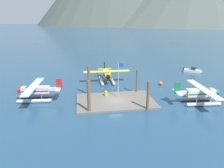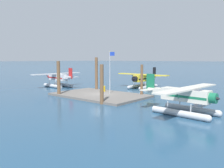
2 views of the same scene
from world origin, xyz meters
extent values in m
plane|color=navy|center=(0.00, 0.00, 0.00)|extent=(1200.00, 1200.00, 0.00)
cube|color=#66605B|center=(0.00, 0.00, 0.15)|extent=(13.50, 8.57, 0.30)
cylinder|color=brown|center=(-4.77, -3.73, 2.59)|extent=(0.50, 0.50, 5.17)
cylinder|color=brown|center=(4.40, -4.26, 2.41)|extent=(0.45, 0.45, 4.83)
cylinder|color=brown|center=(-4.37, 3.92, 2.88)|extent=(0.49, 0.49, 5.76)
cylinder|color=brown|center=(4.86, 3.88, 2.33)|extent=(0.38, 0.38, 4.66)
cylinder|color=silver|center=(0.74, 1.51, 3.44)|extent=(0.08, 0.08, 6.27)
cube|color=#1E3DB2|center=(1.19, 1.51, 6.22)|extent=(0.90, 0.03, 0.56)
sphere|color=gold|center=(0.74, 1.51, 6.62)|extent=(0.10, 0.10, 0.10)
cylinder|color=gold|center=(-1.39, 2.44, 0.74)|extent=(0.58, 0.58, 0.88)
torus|color=gold|center=(-1.39, 2.44, 0.74)|extent=(0.62, 0.62, 0.04)
sphere|color=orange|center=(11.34, 7.93, 0.43)|extent=(0.86, 0.86, 0.86)
cylinder|color=#B7BABF|center=(14.31, -1.56, 0.32)|extent=(5.63, 1.06, 0.64)
sphere|color=#B7BABF|center=(17.10, -1.77, 0.32)|extent=(0.64, 0.64, 0.64)
cylinder|color=#B7BABF|center=(14.12, -4.05, 0.32)|extent=(5.63, 1.06, 0.64)
sphere|color=#B7BABF|center=(16.91, -4.26, 0.32)|extent=(0.64, 0.64, 0.64)
cylinder|color=#B7BABF|center=(15.50, -1.65, 0.99)|extent=(0.10, 0.10, 0.70)
cylinder|color=#B7BABF|center=(13.11, -1.46, 0.99)|extent=(0.10, 0.10, 0.70)
cylinder|color=#B7BABF|center=(15.31, -4.14, 0.99)|extent=(0.10, 0.10, 0.70)
cylinder|color=#B7BABF|center=(12.92, -3.96, 0.99)|extent=(0.10, 0.10, 0.70)
cube|color=silver|center=(14.21, -2.80, 1.94)|extent=(4.88, 1.60, 1.20)
cube|color=#196B47|center=(14.21, -2.80, 1.84)|extent=(4.79, 1.61, 0.24)
cube|color=#283347|center=(15.29, -2.88, 2.27)|extent=(1.18, 1.13, 0.56)
cube|color=silver|center=(14.51, -2.82, 2.61)|extent=(2.19, 10.48, 0.14)
cylinder|color=#196B47|center=(14.68, -0.63, 2.27)|extent=(0.13, 0.63, 0.84)
cylinder|color=#196B47|center=(14.34, -5.02, 2.27)|extent=(0.13, 0.63, 0.84)
cylinder|color=#196B47|center=(16.90, -3.01, 1.94)|extent=(0.67, 1.00, 0.96)
cone|color=black|center=(17.35, -3.04, 1.94)|extent=(0.38, 0.39, 0.36)
cube|color=silver|center=(10.97, -2.55, 2.04)|extent=(2.23, 0.61, 0.56)
cube|color=#196B47|center=(10.07, -2.49, 2.89)|extent=(1.01, 0.20, 1.90)
cube|color=silver|center=(10.17, -2.49, 2.14)|extent=(1.04, 3.25, 0.10)
cylinder|color=#B7BABF|center=(-13.93, 1.66, 0.32)|extent=(5.63, 1.02, 0.64)
sphere|color=#B7BABF|center=(-16.72, 1.86, 0.32)|extent=(0.64, 0.64, 0.64)
cylinder|color=#B7BABF|center=(-13.75, 4.16, 0.32)|extent=(5.63, 1.02, 0.64)
sphere|color=#B7BABF|center=(-16.55, 4.35, 0.32)|extent=(0.64, 0.64, 0.64)
cylinder|color=#B7BABF|center=(-15.12, 1.75, 0.99)|extent=(0.10, 0.10, 0.70)
cylinder|color=#B7BABF|center=(-12.73, 1.58, 0.99)|extent=(0.10, 0.10, 0.70)
cylinder|color=#B7BABF|center=(-14.95, 4.24, 0.99)|extent=(0.10, 0.10, 0.70)
cylinder|color=#B7BABF|center=(-12.56, 4.08, 0.99)|extent=(0.10, 0.10, 0.70)
cube|color=silver|center=(-13.84, 2.91, 1.94)|extent=(4.87, 1.57, 1.20)
cube|color=#B21E1E|center=(-13.84, 2.91, 1.84)|extent=(4.78, 1.58, 0.24)
cube|color=#283347|center=(-14.92, 2.99, 2.27)|extent=(1.17, 1.13, 0.56)
cube|color=silver|center=(-14.14, 2.93, 2.61)|extent=(2.11, 10.47, 0.14)
cylinder|color=#B21E1E|center=(-14.29, 0.74, 2.27)|extent=(0.12, 0.63, 0.84)
cylinder|color=#B21E1E|center=(-13.99, 5.13, 2.27)|extent=(0.12, 0.63, 0.84)
cylinder|color=#B21E1E|center=(-16.53, 3.10, 1.94)|extent=(0.66, 1.00, 0.96)
cone|color=black|center=(-16.98, 3.13, 1.94)|extent=(0.37, 0.38, 0.36)
cube|color=silver|center=(-10.60, 2.69, 2.04)|extent=(2.23, 0.59, 0.56)
cube|color=#B21E1E|center=(-9.70, 2.63, 2.89)|extent=(1.01, 0.19, 1.90)
cube|color=silver|center=(-9.80, 2.63, 2.14)|extent=(1.02, 3.25, 0.10)
cylinder|color=#B7BABF|center=(1.21, 11.98, 0.32)|extent=(0.67, 5.60, 0.64)
sphere|color=#B7BABF|center=(1.20, 9.18, 0.32)|extent=(0.64, 0.64, 0.64)
cylinder|color=#B7BABF|center=(-1.29, 11.99, 0.32)|extent=(0.67, 5.60, 0.64)
sphere|color=#B7BABF|center=(-1.30, 9.19, 0.32)|extent=(0.64, 0.64, 0.64)
cylinder|color=#B7BABF|center=(1.20, 10.78, 0.99)|extent=(0.10, 0.10, 0.70)
cylinder|color=#B7BABF|center=(1.22, 13.18, 0.99)|extent=(0.10, 0.10, 0.70)
cylinder|color=#B7BABF|center=(-1.30, 10.79, 0.99)|extent=(0.10, 0.10, 0.70)
cylinder|color=#B7BABF|center=(-1.28, 13.19, 0.99)|extent=(0.10, 0.10, 0.70)
cube|color=yellow|center=(-0.04, 11.99, 1.94)|extent=(1.26, 4.81, 1.20)
cube|color=black|center=(-0.04, 11.99, 1.84)|extent=(1.28, 4.71, 0.24)
cube|color=#283347|center=(-0.05, 10.91, 2.27)|extent=(1.06, 1.11, 0.56)
cube|color=yellow|center=(-0.04, 11.69, 2.61)|extent=(10.41, 1.45, 0.14)
cylinder|color=black|center=(2.16, 11.68, 2.27)|extent=(0.62, 0.08, 0.84)
cylinder|color=black|center=(-2.24, 11.70, 2.27)|extent=(0.62, 0.08, 0.84)
cylinder|color=black|center=(-0.05, 9.29, 1.94)|extent=(0.96, 0.60, 0.96)
cone|color=black|center=(-0.06, 8.84, 1.94)|extent=(0.36, 0.35, 0.36)
cube|color=yellow|center=(-0.02, 15.24, 2.04)|extent=(0.45, 2.20, 0.56)
cube|color=black|center=(-0.02, 16.14, 2.89)|extent=(0.13, 1.00, 1.90)
cube|color=yellow|center=(-0.02, 16.04, 2.14)|extent=(3.20, 0.82, 0.10)
cube|color=silver|center=(24.16, 17.62, 0.35)|extent=(4.27, 3.70, 0.70)
sphere|color=silver|center=(25.85, 16.38, 0.35)|extent=(0.70, 0.70, 0.70)
cube|color=#283347|center=(24.40, 17.45, 1.10)|extent=(1.62, 1.60, 0.80)
cube|color=black|center=(22.33, 18.98, 0.60)|extent=(0.47, 0.48, 0.80)
camera|label=1|loc=(-5.67, -33.17, 13.96)|focal=33.14mm
camera|label=2|loc=(22.99, -24.46, 5.43)|focal=36.69mm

